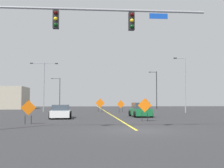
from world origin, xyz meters
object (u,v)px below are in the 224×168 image
at_px(construction_sign_right_shoulder, 28,109).
at_px(car_white_near, 61,112).
at_px(street_lamp_mid_right, 184,82).
at_px(construction_sign_right_lane, 100,104).
at_px(construction_sign_median_near, 145,107).
at_px(traffic_signal_assembly, 55,32).
at_px(car_green_approaching, 140,110).
at_px(street_lamp_near_right, 156,88).
at_px(construction_sign_left_lane, 146,103).
at_px(street_lamp_near_left, 59,91).
at_px(construction_sign_median_far, 121,105).
at_px(street_lamp_far_right, 44,82).

xyz_separation_m(construction_sign_right_shoulder, car_white_near, (1.71, 7.12, -0.48)).
bearing_deg(street_lamp_mid_right, construction_sign_right_lane, 162.77).
bearing_deg(construction_sign_right_shoulder, construction_sign_median_near, 13.26).
xyz_separation_m(traffic_signal_assembly, car_green_approaching, (7.46, 13.91, -4.94)).
relative_size(street_lamp_mid_right, car_white_near, 1.71).
distance_m(construction_sign_median_near, construction_sign_right_lane, 20.07).
bearing_deg(construction_sign_right_lane, street_lamp_near_right, 49.11).
bearing_deg(construction_sign_right_shoulder, street_lamp_near_right, 63.10).
bearing_deg(construction_sign_right_shoulder, car_white_near, 76.48).
bearing_deg(construction_sign_median_near, construction_sign_left_lane, 78.29).
xyz_separation_m(street_lamp_near_left, construction_sign_median_near, (11.76, -47.04, -2.85)).
distance_m(street_lamp_near_right, construction_sign_right_shoulder, 40.30).
height_order(street_lamp_mid_right, construction_sign_right_shoulder, street_lamp_mid_right).
relative_size(construction_sign_median_near, construction_sign_right_shoulder, 1.08).
bearing_deg(construction_sign_median_far, street_lamp_near_left, 112.56).
height_order(street_lamp_near_left, construction_sign_right_shoulder, street_lamp_near_left).
xyz_separation_m(traffic_signal_assembly, car_white_near, (-0.76, 12.25, -5.01)).
height_order(street_lamp_near_right, car_green_approaching, street_lamp_near_right).
xyz_separation_m(construction_sign_median_near, construction_sign_right_shoulder, (-9.09, -2.14, -0.11)).
bearing_deg(street_lamp_near_left, street_lamp_far_right, -89.52).
xyz_separation_m(street_lamp_far_right, construction_sign_right_lane, (8.66, -1.48, -3.34)).
height_order(construction_sign_right_lane, construction_sign_left_lane, construction_sign_left_lane).
bearing_deg(construction_sign_median_far, construction_sign_right_lane, 155.29).
bearing_deg(construction_sign_median_far, street_lamp_near_right, 59.41).
xyz_separation_m(street_lamp_near_left, construction_sign_median_far, (11.86, -28.55, -2.94)).
distance_m(traffic_signal_assembly, construction_sign_right_shoulder, 7.28).
bearing_deg(car_white_near, construction_sign_right_shoulder, -103.52).
bearing_deg(street_lamp_near_left, street_lamp_near_right, -32.62).
relative_size(construction_sign_median_far, car_green_approaching, 0.45).
distance_m(traffic_signal_assembly, car_white_near, 13.26).
height_order(street_lamp_mid_right, construction_sign_right_lane, street_lamp_mid_right).
xyz_separation_m(street_lamp_near_right, construction_sign_right_shoulder, (-18.18, -35.84, -3.13)).
xyz_separation_m(construction_sign_median_near, construction_sign_median_far, (0.10, 18.49, -0.09)).
bearing_deg(construction_sign_median_far, car_green_approaching, -86.39).
xyz_separation_m(street_lamp_near_left, construction_sign_right_lane, (8.87, -27.18, -2.79)).
height_order(street_lamp_near_left, car_white_near, street_lamp_near_left).
bearing_deg(construction_sign_median_far, construction_sign_median_near, -90.32).
height_order(construction_sign_median_far, car_white_near, construction_sign_median_far).
bearing_deg(street_lamp_far_right, car_green_approaching, -49.87).
relative_size(street_lamp_near_right, car_white_near, 1.65).
bearing_deg(car_green_approaching, construction_sign_right_lane, 105.78).
height_order(construction_sign_right_lane, construction_sign_right_shoulder, construction_sign_right_lane).
distance_m(street_lamp_near_right, car_white_near, 33.30).
bearing_deg(construction_sign_median_near, car_white_near, 145.97).
bearing_deg(construction_sign_right_shoulder, construction_sign_median_far, 65.99).
bearing_deg(construction_sign_median_near, street_lamp_far_right, 118.41).
relative_size(street_lamp_near_left, construction_sign_right_lane, 3.53).
relative_size(traffic_signal_assembly, construction_sign_right_shoulder, 7.52).
bearing_deg(construction_sign_median_far, car_white_near, -118.96).
bearing_deg(street_lamp_near_left, car_green_approaching, -72.67).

